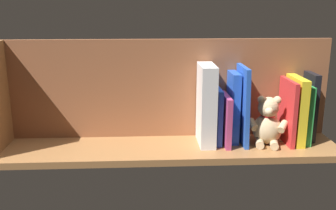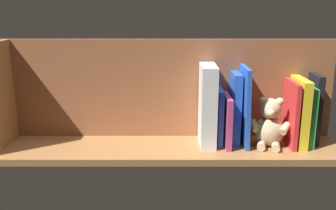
% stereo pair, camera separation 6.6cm
% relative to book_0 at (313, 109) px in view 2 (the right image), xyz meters
% --- Properties ---
extents(ground_plane, '(1.12, 0.24, 0.02)m').
position_rel_book_0_xyz_m(ground_plane, '(0.48, 0.04, -0.13)').
color(ground_plane, '#9E6B3D').
extents(shelf_back_panel, '(1.12, 0.02, 0.34)m').
position_rel_book_0_xyz_m(shelf_back_panel, '(0.48, -0.06, 0.05)').
color(shelf_back_panel, '#935636').
rests_on(shelf_back_panel, ground_plane).
extents(book_0, '(0.02, 0.10, 0.23)m').
position_rel_book_0_xyz_m(book_0, '(0.00, 0.00, 0.00)').
color(book_0, black).
rests_on(book_0, ground_plane).
extents(book_1, '(0.02, 0.13, 0.20)m').
position_rel_book_0_xyz_m(book_1, '(0.03, 0.02, -0.02)').
color(book_1, green).
rests_on(book_1, ground_plane).
extents(book_2, '(0.03, 0.14, 0.22)m').
position_rel_book_0_xyz_m(book_2, '(0.06, 0.02, -0.00)').
color(book_2, yellow).
rests_on(book_2, ground_plane).
extents(book_3, '(0.01, 0.15, 0.21)m').
position_rel_book_0_xyz_m(book_3, '(0.08, 0.02, -0.01)').
color(book_3, red).
rests_on(book_3, ground_plane).
extents(teddy_bear, '(0.13, 0.12, 0.16)m').
position_rel_book_0_xyz_m(teddy_bear, '(0.15, 0.04, -0.04)').
color(teddy_bear, '#D1B284').
rests_on(teddy_bear, ground_plane).
extents(book_4, '(0.02, 0.14, 0.26)m').
position_rel_book_0_xyz_m(book_4, '(0.23, 0.02, 0.01)').
color(book_4, blue).
rests_on(book_4, ground_plane).
extents(book_5, '(0.03, 0.10, 0.23)m').
position_rel_book_0_xyz_m(book_5, '(0.26, 0.00, 0.00)').
color(book_5, blue).
rests_on(book_5, ground_plane).
extents(book_6, '(0.02, 0.15, 0.16)m').
position_rel_book_0_xyz_m(book_6, '(0.29, 0.02, -0.03)').
color(book_6, '#B23F72').
rests_on(book_6, ground_plane).
extents(book_7, '(0.02, 0.12, 0.18)m').
position_rel_book_0_xyz_m(book_7, '(0.31, 0.01, -0.02)').
color(book_7, blue).
rests_on(book_7, ground_plane).
extents(dictionary_thick_white, '(0.05, 0.14, 0.26)m').
position_rel_book_0_xyz_m(dictionary_thick_white, '(0.35, 0.02, 0.02)').
color(dictionary_thick_white, silver).
rests_on(dictionary_thick_white, ground_plane).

